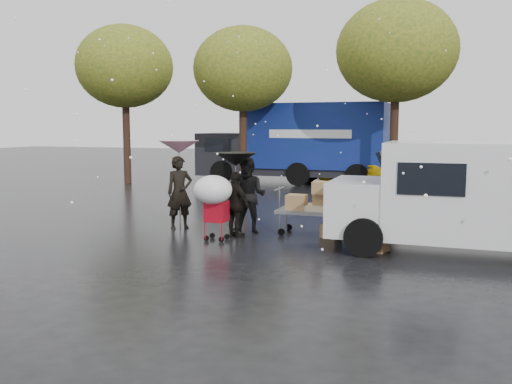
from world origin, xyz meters
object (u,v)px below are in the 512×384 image
(blue_truck, at_px, (298,143))
(yellow_taxi, at_px, (367,170))
(person_pink, at_px, (180,192))
(vendor_cart, at_px, (314,204))
(person_black, at_px, (236,204))
(shopping_cart, at_px, (213,193))
(white_van, at_px, (464,195))

(blue_truck, xyz_separation_m, yellow_taxi, (3.12, -0.44, -1.04))
(person_pink, xyz_separation_m, vendor_cart, (3.31, 0.28, -0.17))
(person_black, bearing_deg, shopping_cart, 96.24)
(person_black, distance_m, vendor_cart, 1.81)
(vendor_cart, bearing_deg, blue_truck, 106.74)
(person_pink, distance_m, shopping_cart, 1.84)
(person_black, xyz_separation_m, vendor_cart, (1.61, 0.81, -0.02))
(white_van, xyz_separation_m, blue_truck, (-6.58, 11.95, 0.60))
(person_pink, height_order, white_van, white_van)
(vendor_cart, relative_size, yellow_taxi, 0.36)
(shopping_cart, bearing_deg, white_van, 7.45)
(white_van, distance_m, yellow_taxi, 12.02)
(person_black, height_order, yellow_taxi, person_black)
(person_pink, height_order, vendor_cart, person_pink)
(person_black, height_order, vendor_cart, person_black)
(person_black, relative_size, blue_truck, 0.18)
(person_pink, bearing_deg, shopping_cart, -84.46)
(person_black, xyz_separation_m, blue_truck, (-1.75, 11.99, 1.01))
(white_van, height_order, blue_truck, blue_truck)
(person_pink, distance_m, vendor_cart, 3.32)
(shopping_cart, height_order, yellow_taxi, shopping_cart)
(shopping_cart, bearing_deg, yellow_taxi, 82.29)
(vendor_cart, distance_m, blue_truck, 11.72)
(white_van, bearing_deg, person_pink, 175.68)
(person_pink, xyz_separation_m, blue_truck, (-0.05, 11.46, 0.86))
(person_pink, height_order, person_black, person_pink)
(person_pink, height_order, blue_truck, blue_truck)
(shopping_cart, height_order, white_van, white_van)
(person_pink, relative_size, vendor_cart, 1.18)
(person_pink, bearing_deg, vendor_cart, -40.42)
(person_black, distance_m, blue_truck, 12.16)
(person_black, height_order, blue_truck, blue_truck)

